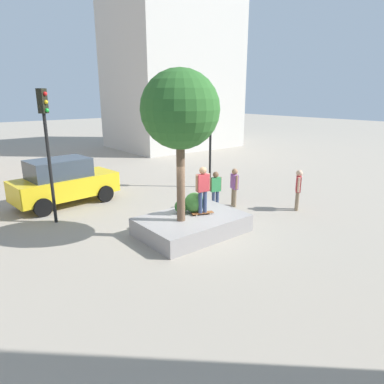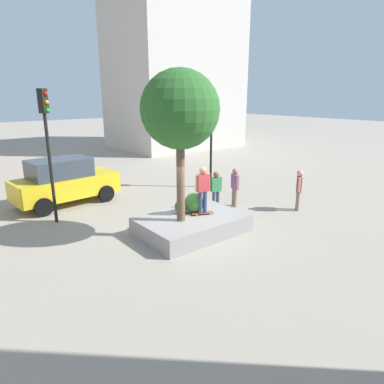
{
  "view_description": "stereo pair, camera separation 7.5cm",
  "coord_description": "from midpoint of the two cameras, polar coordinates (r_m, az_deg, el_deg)",
  "views": [
    {
      "loc": [
        -7.33,
        -8.94,
        4.76
      ],
      "look_at": [
        -0.14,
        -0.06,
        1.51
      ],
      "focal_mm": 32.26,
      "sensor_mm": 36.0,
      "label": 1
    },
    {
      "loc": [
        -7.27,
        -8.99,
        4.76
      ],
      "look_at": [
        -0.14,
        -0.06,
        1.51
      ],
      "focal_mm": 32.26,
      "sensor_mm": 36.0,
      "label": 2
    }
  ],
  "objects": [
    {
      "name": "ground_plane",
      "position": [
        12.5,
        0.48,
        -6.52
      ],
      "size": [
        120.0,
        120.0,
        0.0
      ],
      "primitive_type": "plane",
      "color": "#9E9384"
    },
    {
      "name": "planter_ledge",
      "position": [
        12.27,
        0.18,
        -5.43
      ],
      "size": [
        3.65,
        2.47,
        0.61
      ],
      "primitive_type": "cube",
      "color": "gray",
      "rests_on": "ground"
    },
    {
      "name": "plaza_tree",
      "position": [
        11.08,
        -1.79,
        13.34
      ],
      "size": [
        2.51,
        2.51,
        4.95
      ],
      "color": "brown",
      "rests_on": "planter_ledge"
    },
    {
      "name": "boxwood_shrub",
      "position": [
        12.46,
        -1.61,
        -2.41
      ],
      "size": [
        0.48,
        0.48,
        0.48
      ],
      "primitive_type": "sphere",
      "color": "#2D6628",
      "rests_on": "planter_ledge"
    },
    {
      "name": "hedge_clump",
      "position": [
        12.49,
        0.6,
        -1.76
      ],
      "size": [
        0.73,
        0.73,
        0.73
      ],
      "primitive_type": "sphere",
      "color": "#3D7A33",
      "rests_on": "planter_ledge"
    },
    {
      "name": "skateboard",
      "position": [
        12.35,
        1.93,
        -3.49
      ],
      "size": [
        0.82,
        0.48,
        0.07
      ],
      "color": "brown",
      "rests_on": "planter_ledge"
    },
    {
      "name": "skateboarder",
      "position": [
        12.06,
        1.98,
        0.9
      ],
      "size": [
        0.56,
        0.27,
        1.67
      ],
      "color": "navy",
      "rests_on": "skateboard"
    },
    {
      "name": "taxi_cab",
      "position": [
        16.28,
        -20.23,
        1.68
      ],
      "size": [
        4.59,
        2.4,
        2.06
      ],
      "color": "gold",
      "rests_on": "ground"
    },
    {
      "name": "traffic_light_corner",
      "position": [
        17.86,
        3.36,
        10.73
      ],
      "size": [
        0.35,
        0.31,
        4.66
      ],
      "color": "black",
      "rests_on": "ground"
    },
    {
      "name": "traffic_light_median",
      "position": [
        13.63,
        -22.7,
        8.73
      ],
      "size": [
        0.37,
        0.37,
        4.96
      ],
      "color": "black",
      "rests_on": "ground"
    },
    {
      "name": "pedestrian_crossing",
      "position": [
        15.08,
        7.23,
        1.21
      ],
      "size": [
        0.35,
        0.54,
        1.69
      ],
      "color": "#847056",
      "rests_on": "ground"
    },
    {
      "name": "bystander_watching",
      "position": [
        15.13,
        17.38,
        0.75
      ],
      "size": [
        0.5,
        0.43,
        1.74
      ],
      "color": "#847056",
      "rests_on": "ground"
    },
    {
      "name": "passerby_with_bag",
      "position": [
        14.69,
        4.13,
        0.74
      ],
      "size": [
        0.53,
        0.3,
        1.63
      ],
      "color": "navy",
      "rests_on": "ground"
    },
    {
      "name": "brick_midrise",
      "position": [
        33.03,
        -2.94,
        20.16
      ],
      "size": [
        10.49,
        8.34,
        14.5
      ],
      "primitive_type": "cube",
      "color": "beige",
      "rests_on": "ground"
    }
  ]
}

